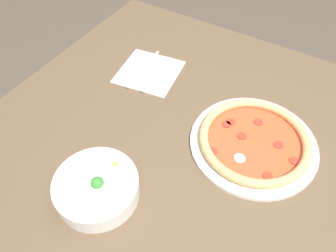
{
  "coord_description": "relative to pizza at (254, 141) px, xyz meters",
  "views": [
    {
      "loc": [
        -0.19,
        0.56,
        1.51
      ],
      "look_at": [
        0.13,
        0.03,
        0.79
      ],
      "focal_mm": 35.0,
      "sensor_mm": 36.0,
      "label": 1
    }
  ],
  "objects": [
    {
      "name": "napkin",
      "position": [
        0.43,
        -0.11,
        -0.02
      ],
      "size": [
        0.22,
        0.22,
        0.0
      ],
      "color": "white",
      "rests_on": "dining_table"
    },
    {
      "name": "bowl",
      "position": [
        0.28,
        0.35,
        0.02
      ],
      "size": [
        0.21,
        0.21,
        0.08
      ],
      "color": "white",
      "rests_on": "dining_table"
    },
    {
      "name": "fork",
      "position": [
        0.4,
        -0.12,
        -0.01
      ],
      "size": [
        0.02,
        0.2,
        0.0
      ],
      "rotation": [
        0.0,
        0.0,
        1.62
      ],
      "color": "silver",
      "rests_on": "napkin"
    },
    {
      "name": "pizza",
      "position": [
        0.0,
        0.0,
        0.0
      ],
      "size": [
        0.36,
        0.36,
        0.04
      ],
      "color": "white",
      "rests_on": "dining_table"
    },
    {
      "name": "knife",
      "position": [
        0.45,
        -0.12,
        -0.01
      ],
      "size": [
        0.02,
        0.22,
        0.01
      ],
      "rotation": [
        0.0,
        0.0,
        1.62
      ],
      "color": "silver",
      "rests_on": "napkin"
    },
    {
      "name": "dining_table",
      "position": [
        0.1,
        0.05,
        -0.11
      ],
      "size": [
        1.32,
        1.09,
        0.77
      ],
      "color": "brown",
      "rests_on": "ground_plane"
    },
    {
      "name": "ground_plane",
      "position": [
        0.1,
        0.05,
        -0.78
      ],
      "size": [
        8.0,
        8.0,
        0.0
      ],
      "primitive_type": "plane",
      "color": "#4C4238"
    }
  ]
}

